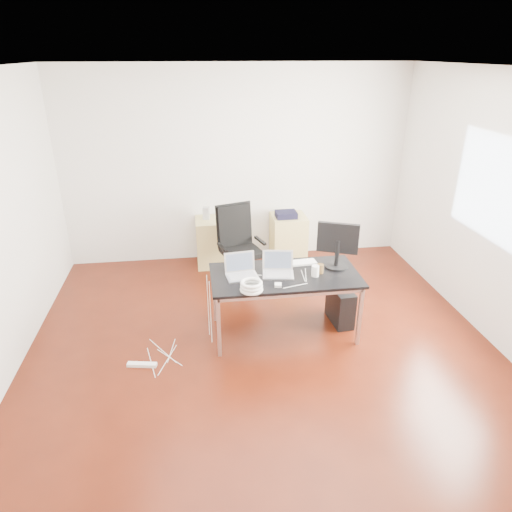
{
  "coord_description": "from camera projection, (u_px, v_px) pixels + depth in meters",
  "views": [
    {
      "loc": [
        -0.64,
        -4.01,
        2.93
      ],
      "look_at": [
        0.0,
        0.55,
        0.85
      ],
      "focal_mm": 32.0,
      "sensor_mm": 36.0,
      "label": 1
    }
  ],
  "objects": [
    {
      "name": "room_shell",
      "position": [
        268.0,
        226.0,
        4.34
      ],
      "size": [
        5.0,
        5.0,
        5.0
      ],
      "color": "#3B1106",
      "rests_on": "ground"
    },
    {
      "name": "desk",
      "position": [
        285.0,
        279.0,
        4.94
      ],
      "size": [
        1.6,
        0.8,
        0.73
      ],
      "color": "black",
      "rests_on": "ground"
    },
    {
      "name": "office_chair",
      "position": [
        239.0,
        243.0,
        6.05
      ],
      "size": [
        0.6,
        0.62,
        1.08
      ],
      "rotation": [
        0.0,
        0.0,
        0.3
      ],
      "color": "black",
      "rests_on": "ground"
    },
    {
      "name": "filing_cabinet_left",
      "position": [
        214.0,
        242.0,
        6.73
      ],
      "size": [
        0.5,
        0.5,
        0.7
      ],
      "primitive_type": "cube",
      "color": "tan",
      "rests_on": "ground"
    },
    {
      "name": "filing_cabinet_right",
      "position": [
        288.0,
        238.0,
        6.87
      ],
      "size": [
        0.5,
        0.5,
        0.7
      ],
      "primitive_type": "cube",
      "color": "tan",
      "rests_on": "ground"
    },
    {
      "name": "pc_tower",
      "position": [
        340.0,
        305.0,
        5.32
      ],
      "size": [
        0.23,
        0.46,
        0.44
      ],
      "primitive_type": "cube",
      "rotation": [
        0.0,
        0.0,
        0.07
      ],
      "color": "black",
      "rests_on": "ground"
    },
    {
      "name": "wastebasket",
      "position": [
        219.0,
        254.0,
        6.84
      ],
      "size": [
        0.27,
        0.27,
        0.28
      ],
      "primitive_type": "cylinder",
      "rotation": [
        0.0,
        0.0,
        0.15
      ],
      "color": "black",
      "rests_on": "ground"
    },
    {
      "name": "power_strip",
      "position": [
        142.0,
        365.0,
        4.63
      ],
      "size": [
        0.31,
        0.11,
        0.04
      ],
      "primitive_type": "cube",
      "rotation": [
        0.0,
        0.0,
        -0.19
      ],
      "color": "white",
      "rests_on": "ground"
    },
    {
      "name": "laptop_left",
      "position": [
        241.0,
        271.0,
        4.87
      ],
      "size": [
        0.36,
        0.29,
        0.23
      ],
      "rotation": [
        0.0,
        0.0,
        0.12
      ],
      "color": "silver",
      "rests_on": "desk"
    },
    {
      "name": "laptop_right",
      "position": [
        278.0,
        269.0,
        4.91
      ],
      "size": [
        0.37,
        0.3,
        0.23
      ],
      "rotation": [
        0.0,
        0.0,
        -0.16
      ],
      "color": "silver",
      "rests_on": "desk"
    },
    {
      "name": "monitor",
      "position": [
        338.0,
        243.0,
        4.98
      ],
      "size": [
        0.43,
        0.26,
        0.51
      ],
      "rotation": [
        0.0,
        0.0,
        -0.4
      ],
      "color": "black",
      "rests_on": "desk"
    },
    {
      "name": "keyboard",
      "position": [
        297.0,
        263.0,
        5.15
      ],
      "size": [
        0.45,
        0.17,
        0.02
      ],
      "primitive_type": "cube",
      "rotation": [
        0.0,
        0.0,
        0.07
      ],
      "color": "white",
      "rests_on": "desk"
    },
    {
      "name": "cup_white",
      "position": [
        315.0,
        271.0,
        4.85
      ],
      "size": [
        0.08,
        0.08,
        0.12
      ],
      "primitive_type": "cylinder",
      "rotation": [
        0.0,
        0.0,
        0.01
      ],
      "color": "white",
      "rests_on": "desk"
    },
    {
      "name": "cup_brown",
      "position": [
        320.0,
        269.0,
        4.92
      ],
      "size": [
        0.1,
        0.1,
        0.1
      ],
      "primitive_type": "cylinder",
      "rotation": [
        0.0,
        0.0,
        0.34
      ],
      "color": "brown",
      "rests_on": "desk"
    },
    {
      "name": "cable_coil",
      "position": [
        251.0,
        286.0,
        4.55
      ],
      "size": [
        0.24,
        0.24,
        0.11
      ],
      "rotation": [
        0.0,
        0.0,
        -0.16
      ],
      "color": "white",
      "rests_on": "desk"
    },
    {
      "name": "power_adapter",
      "position": [
        278.0,
        285.0,
        4.66
      ],
      "size": [
        0.08,
        0.08,
        0.03
      ],
      "primitive_type": "cube",
      "rotation": [
        0.0,
        0.0,
        -0.17
      ],
      "color": "white",
      "rests_on": "desk"
    },
    {
      "name": "speaker",
      "position": [
        206.0,
        213.0,
        6.57
      ],
      "size": [
        0.11,
        0.1,
        0.18
      ],
      "primitive_type": "cube",
      "rotation": [
        0.0,
        0.0,
        -0.23
      ],
      "color": "#9E9E9E",
      "rests_on": "filing_cabinet_left"
    },
    {
      "name": "navy_garment",
      "position": [
        286.0,
        214.0,
        6.65
      ],
      "size": [
        0.3,
        0.25,
        0.09
      ],
      "primitive_type": "cube",
      "rotation": [
        0.0,
        0.0,
        0.02
      ],
      "color": "black",
      "rests_on": "filing_cabinet_right"
    }
  ]
}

